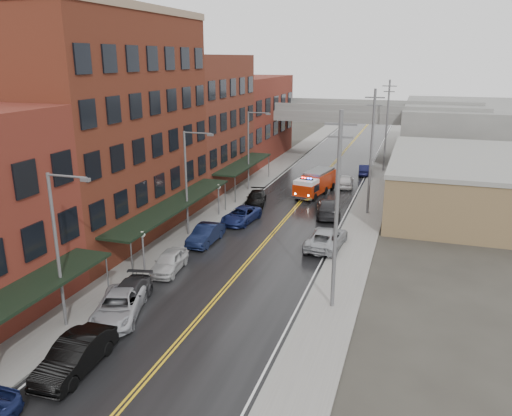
% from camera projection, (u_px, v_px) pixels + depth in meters
% --- Properties ---
extents(road, '(11.00, 160.00, 0.02)m').
position_uv_depth(road, '(283.00, 222.00, 46.40)').
color(road, black).
rests_on(road, ground).
extents(sidewalk_left, '(3.00, 160.00, 0.15)m').
position_uv_depth(sidewalk_left, '(210.00, 214.00, 48.56)').
color(sidewalk_left, slate).
rests_on(sidewalk_left, ground).
extents(sidewalk_right, '(3.00, 160.00, 0.15)m').
position_uv_depth(sidewalk_right, '(362.00, 230.00, 44.21)').
color(sidewalk_right, slate).
rests_on(sidewalk_right, ground).
extents(curb_left, '(0.30, 160.00, 0.15)m').
position_uv_depth(curb_left, '(226.00, 216.00, 48.07)').
color(curb_left, gray).
rests_on(curb_left, ground).
extents(curb_right, '(0.30, 160.00, 0.15)m').
position_uv_depth(curb_right, '(344.00, 228.00, 44.70)').
color(curb_right, gray).
rests_on(curb_right, ground).
extents(brick_building_b, '(9.00, 20.00, 18.00)m').
position_uv_depth(brick_building_b, '(108.00, 129.00, 41.39)').
color(brick_building_b, '#592417').
rests_on(brick_building_b, ground).
extents(brick_building_c, '(9.00, 15.00, 15.00)m').
position_uv_depth(brick_building_c, '(197.00, 122.00, 57.74)').
color(brick_building_c, maroon).
rests_on(brick_building_c, ground).
extents(brick_building_far, '(9.00, 20.00, 12.00)m').
position_uv_depth(brick_building_far, '(246.00, 118.00, 74.09)').
color(brick_building_far, maroon).
rests_on(brick_building_far, ground).
extents(tan_building, '(14.00, 22.00, 5.00)m').
position_uv_depth(tan_building, '(463.00, 184.00, 50.01)').
color(tan_building, olive).
rests_on(tan_building, ground).
extents(right_far_block, '(18.00, 30.00, 8.00)m').
position_uv_depth(right_far_block, '(465.00, 130.00, 76.27)').
color(right_far_block, slate).
rests_on(right_far_block, ground).
extents(awning_1, '(2.60, 18.00, 3.09)m').
position_uv_depth(awning_1, '(174.00, 205.00, 41.40)').
color(awning_1, black).
rests_on(awning_1, ground).
extents(awning_2, '(2.60, 13.00, 3.09)m').
position_uv_depth(awning_2, '(244.00, 164.00, 57.32)').
color(awning_2, black).
rests_on(awning_2, ground).
extents(globe_lamp_1, '(0.44, 0.44, 3.12)m').
position_uv_depth(globe_lamp_1, '(143.00, 242.00, 34.91)').
color(globe_lamp_1, '#59595B').
rests_on(globe_lamp_1, ground).
extents(globe_lamp_2, '(0.44, 0.44, 3.12)m').
position_uv_depth(globe_lamp_2, '(218.00, 193.00, 47.64)').
color(globe_lamp_2, '#59595B').
rests_on(globe_lamp_2, ground).
extents(street_lamp_0, '(2.64, 0.22, 9.00)m').
position_uv_depth(street_lamp_0, '(60.00, 242.00, 26.84)').
color(street_lamp_0, '#59595B').
rests_on(street_lamp_0, ground).
extents(street_lamp_1, '(2.64, 0.22, 9.00)m').
position_uv_depth(street_lamp_1, '(189.00, 177.00, 41.40)').
color(street_lamp_1, '#59595B').
rests_on(street_lamp_1, ground).
extents(street_lamp_2, '(2.64, 0.22, 9.00)m').
position_uv_depth(street_lamp_2, '(250.00, 146.00, 55.95)').
color(street_lamp_2, '#59595B').
rests_on(street_lamp_2, ground).
extents(utility_pole_0, '(1.80, 0.24, 12.00)m').
position_uv_depth(utility_pole_0, '(337.00, 209.00, 28.79)').
color(utility_pole_0, '#59595B').
rests_on(utility_pole_0, ground).
extents(utility_pole_1, '(1.80, 0.24, 12.00)m').
position_uv_depth(utility_pole_1, '(371.00, 150.00, 46.98)').
color(utility_pole_1, '#59595B').
rests_on(utility_pole_1, ground).
extents(utility_pole_2, '(1.80, 0.24, 12.00)m').
position_uv_depth(utility_pole_2, '(387.00, 124.00, 65.17)').
color(utility_pole_2, '#59595B').
rests_on(utility_pole_2, ground).
extents(overpass, '(40.00, 10.00, 7.50)m').
position_uv_depth(overpass, '(340.00, 119.00, 73.78)').
color(overpass, slate).
rests_on(overpass, ground).
extents(fire_truck, '(3.88, 7.41, 2.59)m').
position_uv_depth(fire_truck, '(315.00, 183.00, 55.32)').
color(fire_truck, '#A62307').
rests_on(fire_truck, ground).
extents(parked_car_left_1, '(2.04, 5.18, 1.68)m').
position_uv_depth(parked_car_left_1, '(75.00, 356.00, 24.22)').
color(parked_car_left_1, black).
rests_on(parked_car_left_1, ground).
extents(parked_car_left_2, '(4.02, 5.83, 1.48)m').
position_uv_depth(parked_car_left_2, '(118.00, 306.00, 29.20)').
color(parked_car_left_2, '#A6A8AE').
rests_on(parked_car_left_2, ground).
extents(parked_car_left_3, '(2.98, 5.21, 1.42)m').
position_uv_depth(parked_car_left_3, '(128.00, 295.00, 30.61)').
color(parked_car_left_3, '#29292C').
rests_on(parked_car_left_3, ground).
extents(parked_car_left_4, '(2.20, 4.49, 1.47)m').
position_uv_depth(parked_car_left_4, '(169.00, 262.00, 35.63)').
color(parked_car_left_4, '#BABABA').
rests_on(parked_car_left_4, ground).
extents(parked_car_left_5, '(1.72, 4.70, 1.54)m').
position_uv_depth(parked_car_left_5, '(206.00, 234.00, 41.01)').
color(parked_car_left_5, black).
rests_on(parked_car_left_5, ground).
extents(parked_car_left_6, '(2.86, 5.23, 1.39)m').
position_uv_depth(parked_car_left_6, '(241.00, 215.00, 46.21)').
color(parked_car_left_6, navy).
rests_on(parked_car_left_6, ground).
extents(parked_car_left_7, '(2.80, 4.97, 1.36)m').
position_uv_depth(parked_car_left_7, '(256.00, 198.00, 51.82)').
color(parked_car_left_7, black).
rests_on(parked_car_left_7, ground).
extents(parked_car_right_0, '(2.97, 5.88, 1.59)m').
position_uv_depth(parked_car_right_0, '(326.00, 238.00, 40.03)').
color(parked_car_right_0, '#999CA0').
rests_on(parked_car_right_0, ground).
extents(parked_car_right_1, '(3.42, 5.99, 1.63)m').
position_uv_depth(parked_car_right_1, '(328.00, 208.00, 48.10)').
color(parked_car_right_1, '#272729').
rests_on(parked_car_right_1, ground).
extents(parked_car_right_2, '(2.22, 4.60, 1.52)m').
position_uv_depth(parked_car_right_2, '(346.00, 181.00, 58.72)').
color(parked_car_right_2, silver).
rests_on(parked_car_right_2, ground).
extents(parked_car_right_3, '(1.99, 4.39, 1.40)m').
position_uv_depth(parked_car_right_3, '(365.00, 170.00, 64.91)').
color(parked_car_right_3, black).
rests_on(parked_car_right_3, ground).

